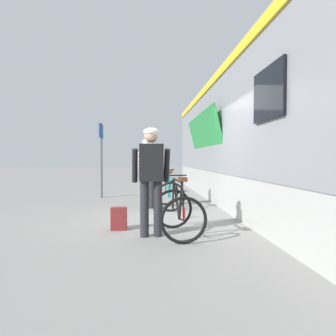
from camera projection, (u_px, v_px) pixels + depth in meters
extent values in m
plane|color=gray|center=(172.00, 219.00, 6.26)|extent=(80.00, 80.00, 0.00)
cube|color=gray|center=(297.00, 114.00, 6.70)|extent=(3.00, 17.61, 2.70)
cube|color=#B7B7B2|center=(296.00, 195.00, 6.76)|extent=(2.97, 17.61, 0.90)
cube|color=#238C3D|center=(205.00, 142.00, 9.43)|extent=(0.43, 4.22, 1.66)
cube|color=yellow|center=(231.00, 60.00, 6.55)|extent=(0.04, 17.26, 0.20)
cube|color=black|center=(268.00, 93.00, 4.54)|extent=(0.04, 1.10, 0.80)
ellipsoid|color=slate|center=(298.00, 49.00, 6.66)|extent=(2.85, 17.26, 0.36)
cylinder|color=#232328|center=(143.00, 191.00, 7.60)|extent=(0.14, 0.14, 0.90)
cylinder|color=#232328|center=(151.00, 191.00, 7.65)|extent=(0.14, 0.14, 0.90)
cube|color=white|center=(147.00, 161.00, 7.60)|extent=(0.41, 0.30, 0.60)
cylinder|color=white|center=(137.00, 163.00, 7.58)|extent=(0.13, 0.27, 0.56)
cylinder|color=white|center=(157.00, 163.00, 7.70)|extent=(0.13, 0.27, 0.56)
sphere|color=beige|center=(147.00, 144.00, 7.59)|extent=(0.22, 0.22, 0.22)
ellipsoid|color=white|center=(147.00, 142.00, 7.59)|extent=(0.30, 0.31, 0.14)
cylinder|color=#232328|center=(144.00, 209.00, 4.86)|extent=(0.14, 0.14, 0.90)
cylinder|color=#232328|center=(158.00, 209.00, 4.89)|extent=(0.14, 0.14, 0.90)
cube|color=black|center=(151.00, 163.00, 4.85)|extent=(0.39, 0.26, 0.60)
cylinder|color=black|center=(135.00, 166.00, 4.86)|extent=(0.11, 0.26, 0.56)
cylinder|color=black|center=(167.00, 166.00, 4.93)|extent=(0.11, 0.26, 0.56)
sphere|color=tan|center=(151.00, 136.00, 4.84)|extent=(0.22, 0.22, 0.22)
ellipsoid|color=white|center=(151.00, 132.00, 4.84)|extent=(0.27, 0.29, 0.14)
torus|color=black|center=(166.00, 192.00, 8.19)|extent=(0.71, 0.09, 0.71)
torus|color=black|center=(171.00, 197.00, 7.18)|extent=(0.71, 0.09, 0.71)
cylinder|color=#197A7F|center=(167.00, 184.00, 7.83)|extent=(0.08, 0.65, 0.63)
cylinder|color=#197A7F|center=(168.00, 173.00, 7.70)|extent=(0.09, 0.85, 0.04)
cylinder|color=#197A7F|center=(169.00, 185.00, 7.41)|extent=(0.05, 0.28, 0.62)
cylinder|color=#197A7F|center=(170.00, 197.00, 7.36)|extent=(0.05, 0.36, 0.08)
cylinder|color=#197A7F|center=(170.00, 185.00, 7.23)|extent=(0.03, 0.14, 0.56)
cylinder|color=#197A7F|center=(166.00, 182.00, 8.16)|extent=(0.04, 0.08, 0.55)
cylinder|color=black|center=(166.00, 170.00, 8.12)|extent=(0.48, 0.05, 0.02)
cube|color=#4C2D19|center=(170.00, 171.00, 7.25)|extent=(0.11, 0.25, 0.06)
torus|color=black|center=(173.00, 209.00, 5.45)|extent=(0.71, 0.10, 0.71)
torus|color=black|center=(184.00, 220.00, 4.44)|extent=(0.71, 0.10, 0.71)
cylinder|color=black|center=(176.00, 198.00, 5.09)|extent=(0.09, 0.65, 0.63)
cylinder|color=black|center=(177.00, 180.00, 4.96)|extent=(0.10, 0.85, 0.04)
cylinder|color=black|center=(181.00, 201.00, 4.67)|extent=(0.06, 0.28, 0.62)
cylinder|color=black|center=(182.00, 220.00, 4.62)|extent=(0.05, 0.36, 0.08)
cylinder|color=black|center=(183.00, 201.00, 4.49)|extent=(0.03, 0.14, 0.56)
cylinder|color=black|center=(173.00, 194.00, 5.42)|extent=(0.04, 0.08, 0.55)
cylinder|color=black|center=(173.00, 175.00, 5.38)|extent=(0.48, 0.06, 0.02)
cube|color=#4C2D19|center=(183.00, 179.00, 4.51)|extent=(0.12, 0.25, 0.06)
cube|color=maroon|center=(119.00, 219.00, 5.34)|extent=(0.28, 0.18, 0.40)
cylinder|color=red|center=(184.00, 213.00, 6.36)|extent=(0.06, 0.06, 0.23)
cylinder|color=#595B60|center=(101.00, 161.00, 9.71)|extent=(0.08, 0.08, 2.40)
cube|color=#193F99|center=(101.00, 131.00, 9.68)|extent=(0.04, 0.70, 0.44)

